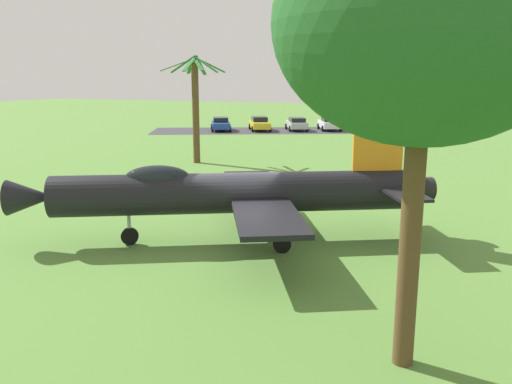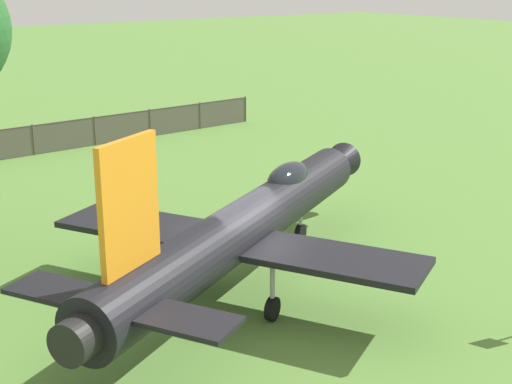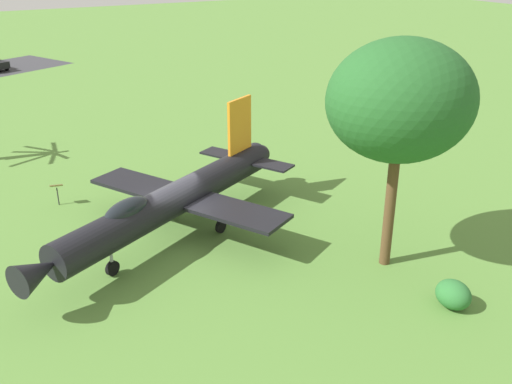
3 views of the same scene
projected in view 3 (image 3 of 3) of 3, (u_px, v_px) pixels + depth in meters
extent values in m
plane|color=#568438|center=(178.00, 236.00, 25.20)|extent=(200.00, 200.00, 0.00)
cylinder|color=black|center=(176.00, 199.00, 24.49)|extent=(12.02, 7.35, 1.42)
cone|color=black|center=(38.00, 272.00, 19.07)|extent=(1.98, 1.82, 1.20)
cylinder|color=black|center=(260.00, 154.00, 29.65)|extent=(0.93, 1.03, 0.85)
ellipsoid|color=black|center=(127.00, 210.00, 22.07)|extent=(2.36, 1.83, 0.84)
cube|color=orange|center=(240.00, 125.00, 27.45)|extent=(1.65, 0.98, 2.63)
cube|color=black|center=(238.00, 213.00, 23.66)|extent=(3.73, 4.63, 0.16)
cube|color=black|center=(138.00, 184.00, 26.45)|extent=(3.73, 4.63, 0.16)
cube|color=black|center=(273.00, 165.00, 27.80)|extent=(1.82, 2.11, 0.10)
cube|color=black|center=(220.00, 153.00, 29.40)|extent=(1.82, 2.11, 0.10)
cylinder|color=#A5A8AD|center=(111.00, 253.00, 21.84)|extent=(0.12, 0.12, 1.33)
cylinder|color=black|center=(112.00, 268.00, 22.10)|extent=(0.61, 0.44, 0.60)
cylinder|color=#A5A8AD|center=(220.00, 213.00, 25.10)|extent=(0.12, 0.12, 1.33)
cylinder|color=black|center=(221.00, 226.00, 25.37)|extent=(0.61, 0.44, 0.60)
cylinder|color=#A5A8AD|center=(171.00, 198.00, 26.51)|extent=(0.12, 0.12, 1.33)
cylinder|color=black|center=(172.00, 211.00, 26.77)|extent=(0.61, 0.44, 0.60)
cylinder|color=brown|center=(390.00, 205.00, 22.04)|extent=(0.42, 0.42, 5.15)
ellipsoid|color=#235B26|center=(401.00, 100.00, 20.40)|extent=(5.55, 5.08, 4.45)
ellipsoid|color=#2D7033|center=(453.00, 294.00, 20.08)|extent=(1.11, 1.32, 1.02)
cylinder|color=#333333|center=(58.00, 196.00, 27.99)|extent=(0.06, 0.06, 0.90)
cube|color=olive|center=(56.00, 186.00, 27.76)|extent=(0.67, 0.52, 0.25)
cylinder|color=black|center=(6.00, 67.00, 57.65)|extent=(0.46, 0.67, 0.64)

